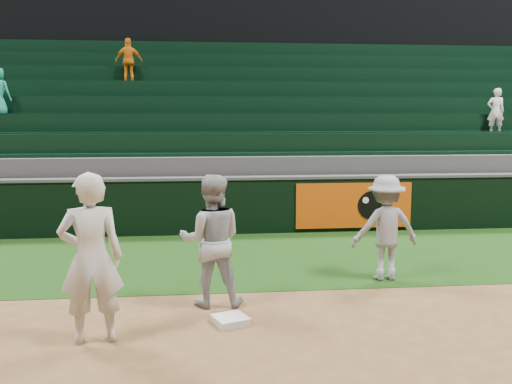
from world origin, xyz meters
TOP-DOWN VIEW (x-y plane):
  - ground at (0.00, 0.00)m, footprint 70.00×70.00m
  - foul_grass at (0.00, 3.00)m, footprint 36.00×4.20m
  - upper_deck at (0.00, 17.45)m, footprint 40.00×12.00m
  - first_base at (-0.07, -0.30)m, footprint 0.51×0.51m
  - first_baseman at (-1.67, -0.71)m, footprint 0.78×0.58m
  - baserunner at (-0.28, 0.44)m, footprint 0.91×0.73m
  - base_coach at (2.47, 1.36)m, footprint 1.09×0.66m
  - field_wall at (0.03, 5.20)m, footprint 36.00×0.45m
  - stadium_seating at (-0.01, 8.97)m, footprint 36.00×5.95m

SIDE VIEW (x-z plane):
  - ground at x=0.00m, z-range 0.00..0.00m
  - foul_grass at x=0.00m, z-range 0.00..0.01m
  - first_base at x=-0.07m, z-range 0.00..0.09m
  - field_wall at x=0.03m, z-range 0.01..1.26m
  - base_coach at x=2.47m, z-range 0.01..1.66m
  - baserunner at x=-0.28m, z-range 0.00..1.80m
  - first_baseman at x=-1.67m, z-range 0.00..1.96m
  - stadium_seating at x=-0.01m, z-range -0.73..4.12m
  - upper_deck at x=0.00m, z-range 0.00..12.00m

